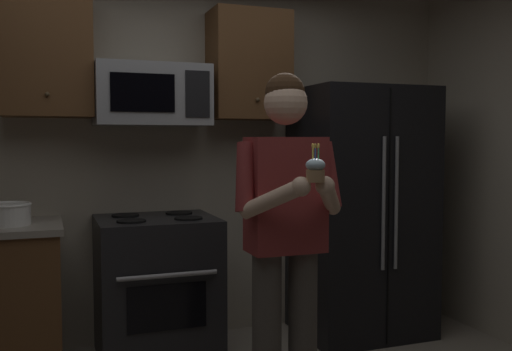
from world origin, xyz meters
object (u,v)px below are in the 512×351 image
bowl_large_white (6,214)px  person (286,225)px  refrigerator (361,211)px  oven_range (157,287)px  cupcake (315,170)px  microwave (152,95)px

bowl_large_white → person: 1.71m
bowl_large_white → refrigerator: bearing=-0.5°
oven_range → person: bearing=-66.1°
person → cupcake: bearing=-90.0°
oven_range → cupcake: cupcake is taller
bowl_large_white → cupcake: size_ratio=1.63×
microwave → person: microwave is taller
microwave → person: 1.45m
oven_range → person: (0.47, -1.05, 0.53)m
refrigerator → person: 1.45m
bowl_large_white → cupcake: (1.36, -1.36, 0.30)m
microwave → bowl_large_white: size_ratio=2.60×
refrigerator → person: refrigerator is taller
microwave → refrigerator: 1.72m
oven_range → bowl_large_white: bearing=-178.7°
person → refrigerator: bearing=44.4°
refrigerator → bowl_large_white: 2.40m
oven_range → refrigerator: 1.56m
microwave → refrigerator: microwave is taller
refrigerator → cupcake: (-1.03, -1.34, 0.39)m
person → cupcake: person is taller
person → microwave: bearing=111.7°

